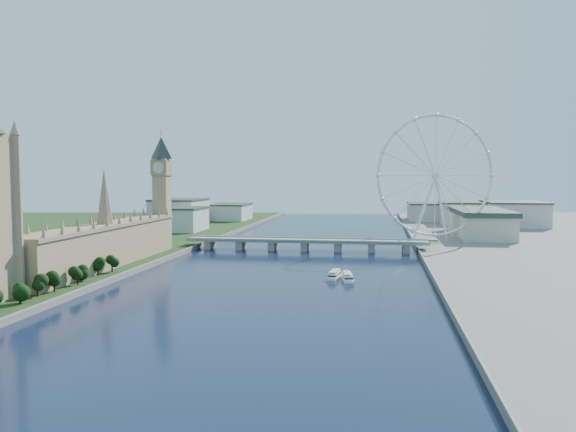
# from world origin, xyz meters

# --- Properties ---
(ground) EXTENTS (2000.00, 2000.00, 0.00)m
(ground) POSITION_xyz_m (0.00, 0.00, 0.00)
(ground) COLOR #16253F
(ground) RESTS_ON ground
(tree_row) EXTENTS (7.51, 183.51, 19.36)m
(tree_row) POSITION_xyz_m (-113.00, 58.00, 8.93)
(tree_row) COLOR black
(tree_row) RESTS_ON ground
(parliament_range) EXTENTS (24.00, 200.00, 70.00)m
(parliament_range) POSITION_xyz_m (-128.00, 170.00, 18.48)
(parliament_range) COLOR tan
(parliament_range) RESTS_ON ground
(big_ben) EXTENTS (20.02, 20.02, 110.00)m
(big_ben) POSITION_xyz_m (-128.00, 278.00, 66.57)
(big_ben) COLOR tan
(big_ben) RESTS_ON ground
(westminster_bridge) EXTENTS (220.00, 22.00, 9.50)m
(westminster_bridge) POSITION_xyz_m (0.00, 300.00, 6.63)
(westminster_bridge) COLOR gray
(westminster_bridge) RESTS_ON ground
(london_eye) EXTENTS (113.60, 39.12, 124.30)m
(london_eye) POSITION_xyz_m (119.98, 355.08, 67.52)
(london_eye) COLOR silver
(london_eye) RESTS_ON ground
(county_hall) EXTENTS (54.00, 144.00, 35.00)m
(county_hall) POSITION_xyz_m (175.00, 430.00, 0.00)
(county_hall) COLOR beige
(county_hall) RESTS_ON ground
(city_skyline) EXTENTS (505.00, 280.00, 32.00)m
(city_skyline) POSITION_xyz_m (39.22, 560.08, 16.96)
(city_skyline) COLOR beige
(city_skyline) RESTS_ON ground
(tour_boat_near) EXTENTS (10.01, 26.59, 5.69)m
(tour_boat_near) POSITION_xyz_m (37.30, 162.41, 0.00)
(tour_boat_near) COLOR beige
(tour_boat_near) RESTS_ON ground
(tour_boat_far) EXTENTS (10.56, 26.66, 5.70)m
(tour_boat_far) POSITION_xyz_m (46.13, 155.43, 0.00)
(tour_boat_far) COLOR white
(tour_boat_far) RESTS_ON ground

